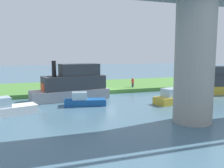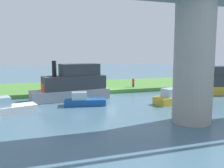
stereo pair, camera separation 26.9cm
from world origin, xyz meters
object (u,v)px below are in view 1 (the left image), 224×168
skiff_small (72,85)px  motorboat_red (6,109)px  riverboat_paddlewheel (174,98)px  person_on_bank (133,82)px  mooring_post (89,88)px  bridge_pylon (194,62)px  pontoon_yellow (219,82)px  houseboat_blue (84,101)px

skiff_small → motorboat_red: skiff_small is taller
skiff_small → motorboat_red: bearing=38.6°
riverboat_paddlewheel → motorboat_red: size_ratio=1.01×
person_on_bank → mooring_post: size_ratio=1.89×
bridge_pylon → person_on_bank: bridge_pylon is taller
riverboat_paddlewheel → skiff_small: (10.00, -5.83, 1.09)m
skiff_small → pontoon_yellow: bearing=173.2°
houseboat_blue → pontoon_yellow: bearing=-175.5°
motorboat_red → pontoon_yellow: bearing=-173.1°
pontoon_yellow → skiff_small: bearing=-6.8°
person_on_bank → motorboat_red: 18.52m
pontoon_yellow → riverboat_paddlewheel: pontoon_yellow is taller
person_on_bank → mooring_post: (6.62, 1.00, -0.33)m
mooring_post → pontoon_yellow: size_ratio=0.09×
houseboat_blue → skiff_small: skiff_small is taller
mooring_post → motorboat_red: size_ratio=0.14×
person_on_bank → motorboat_red: size_ratio=0.27×
pontoon_yellow → motorboat_red: pontoon_yellow is taller
houseboat_blue → skiff_small: (0.48, -3.79, 1.18)m
person_on_bank → riverboat_paddlewheel: size_ratio=0.27×
mooring_post → pontoon_yellow: pontoon_yellow is taller
pontoon_yellow → skiff_small: skiff_small is taller
riverboat_paddlewheel → person_on_bank: bearing=-85.9°
person_on_bank → houseboat_blue: 11.58m
riverboat_paddlewheel → skiff_small: bearing=-30.2°
pontoon_yellow → houseboat_blue: 18.83m
bridge_pylon → mooring_post: 16.24m
pontoon_yellow → motorboat_red: size_ratio=1.60×
houseboat_blue → motorboat_red: (7.29, 1.64, 0.08)m
person_on_bank → houseboat_blue: bearing=40.1°
mooring_post → skiff_small: bearing=44.4°
riverboat_paddlewheel → mooring_post: bearing=-49.3°
skiff_small → mooring_post: bearing=-135.6°
motorboat_red → skiff_small: bearing=-141.4°
pontoon_yellow → houseboat_blue: pontoon_yellow is taller
houseboat_blue → skiff_small: size_ratio=0.48×
person_on_bank → riverboat_paddlewheel: person_on_bank is taller
skiff_small → motorboat_red: 8.78m
houseboat_blue → riverboat_paddlewheel: size_ratio=0.85×
houseboat_blue → riverboat_paddlewheel: bearing=167.9°
bridge_pylon → person_on_bank: (-2.10, -16.13, -3.50)m
bridge_pylon → skiff_small: 14.73m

